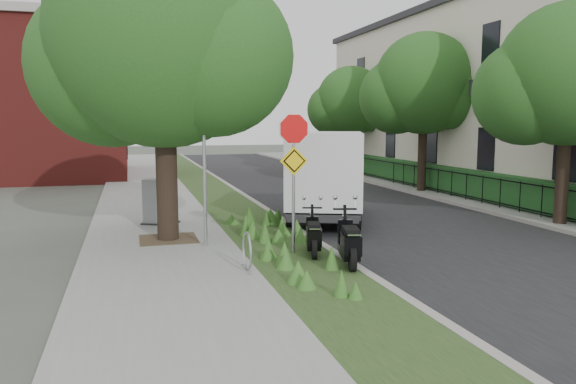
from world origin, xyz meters
name	(u,v)px	position (x,y,z in m)	size (l,w,h in m)	color
ground	(362,260)	(0.00, 0.00, 0.00)	(120.00, 120.00, 0.00)	#4C5147
sidewalk_near	(148,202)	(-4.25, 10.00, 0.06)	(3.50, 60.00, 0.12)	gray
verge	(222,199)	(-1.50, 10.00, 0.06)	(2.00, 60.00, 0.12)	#26401B
kerb_near	(248,198)	(-0.50, 10.00, 0.07)	(0.20, 60.00, 0.13)	#9E9991
road	(332,196)	(3.00, 10.00, 0.01)	(7.00, 60.00, 0.01)	black
kerb_far	(410,192)	(6.50, 10.00, 0.07)	(0.20, 60.00, 0.13)	#9E9991
footpath_far	(446,191)	(8.20, 10.00, 0.06)	(3.20, 60.00, 0.12)	gray
street_tree_main	(160,47)	(-4.08, 2.86, 4.80)	(6.21, 5.54, 7.66)	black
bare_post	(204,161)	(-3.20, 1.80, 2.12)	(0.08, 0.08, 4.00)	#A5A8AD
bike_hoop	(247,251)	(-2.70, -0.60, 0.50)	(0.06, 0.78, 0.77)	#A5A8AD
sign_assembly	(294,154)	(-1.40, 0.58, 2.33)	(0.94, 0.08, 3.22)	#A5A8AD
fence_far	(426,177)	(7.20, 10.00, 0.67)	(0.04, 24.00, 1.00)	black
hedge_far	(440,177)	(7.90, 10.00, 0.67)	(1.00, 24.00, 1.10)	#16401C
terrace_houses	(516,95)	(11.49, 10.00, 4.16)	(7.40, 26.40, 8.20)	beige
brick_building	(38,99)	(-9.50, 22.00, 4.21)	(9.40, 10.40, 8.30)	maroon
far_tree_a	(565,82)	(6.94, 2.05, 4.13)	(4.60, 4.10, 6.22)	black
far_tree_b	(422,89)	(6.94, 10.05, 4.37)	(4.83, 4.31, 6.56)	black
far_tree_c	(350,104)	(6.94, 18.04, 3.95)	(4.37, 3.89, 5.93)	black
scooter_near	(313,239)	(-1.05, 0.25, 0.48)	(0.59, 1.51, 0.73)	black
scooter_far	(349,247)	(-0.65, -0.84, 0.52)	(0.62, 1.69, 0.82)	black
box_truck	(326,172)	(0.83, 4.72, 1.51)	(3.67, 5.46, 2.31)	#262628
utility_cabinet	(160,202)	(-4.06, 5.06, 0.73)	(1.14, 0.98, 1.28)	#262628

